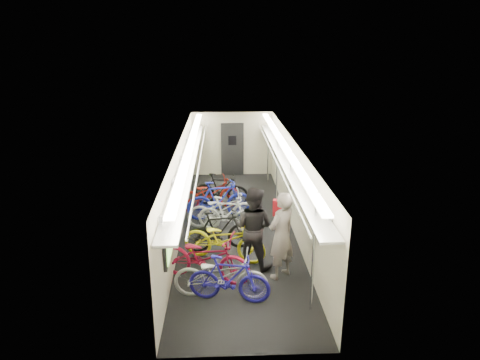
{
  "coord_description": "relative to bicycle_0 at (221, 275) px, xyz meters",
  "views": [
    {
      "loc": [
        -0.4,
        -10.72,
        4.88
      ],
      "look_at": [
        0.1,
        0.73,
        1.15
      ],
      "focal_mm": 32.0,
      "sensor_mm": 36.0,
      "label": 1
    }
  ],
  "objects": [
    {
      "name": "bicycle_8",
      "position": [
        -0.34,
        4.76,
        0.01
      ],
      "size": [
        2.01,
        1.11,
        1.0
      ],
      "primitive_type": "imported",
      "rotation": [
        0.0,
        0.0,
        1.82
      ],
      "color": "maroon",
      "rests_on": "ground"
    },
    {
      "name": "bicycle_2",
      "position": [
        -0.34,
        0.69,
        0.04
      ],
      "size": [
        2.16,
        1.39,
        1.07
      ],
      "primitive_type": "imported",
      "rotation": [
        0.0,
        0.0,
        1.21
      ],
      "color": "maroon",
      "rests_on": "ground"
    },
    {
      "name": "bicycle_7",
      "position": [
        -0.04,
        4.04,
        0.07
      ],
      "size": [
        1.95,
        0.94,
        1.13
      ],
      "primitive_type": "imported",
      "rotation": [
        0.0,
        0.0,
        1.8
      ],
      "color": "#1C26AA",
      "rests_on": "ground"
    },
    {
      "name": "bicycle_9",
      "position": [
        0.01,
        5.06,
        0.02
      ],
      "size": [
        1.78,
        0.79,
        1.03
      ],
      "primitive_type": "imported",
      "rotation": [
        0.0,
        0.0,
        1.39
      ],
      "color": "black",
      "rests_on": "ground"
    },
    {
      "name": "bicycle_3",
      "position": [
        -0.03,
        2.04,
        0.02
      ],
      "size": [
        1.77,
        0.81,
        1.03
      ],
      "primitive_type": "imported",
      "rotation": [
        0.0,
        0.0,
        1.77
      ],
      "color": "black",
      "rests_on": "ground"
    },
    {
      "name": "passenger_mid",
      "position": [
        0.72,
        1.25,
        0.45
      ],
      "size": [
        1.14,
        1.05,
        1.89
      ],
      "primitive_type": "imported",
      "rotation": [
        0.0,
        0.0,
        2.67
      ],
      "color": "black",
      "rests_on": "ground"
    },
    {
      "name": "train_car_shell",
      "position": [
        0.09,
        4.02,
        1.16
      ],
      "size": [
        10.0,
        10.0,
        10.0
      ],
      "color": "black",
      "rests_on": "ground"
    },
    {
      "name": "passenger_near",
      "position": [
        1.29,
        0.75,
        0.47
      ],
      "size": [
        0.84,
        0.81,
        1.94
      ],
      "primitive_type": "imported",
      "rotation": [
        0.0,
        0.0,
        3.85
      ],
      "color": "gray",
      "rests_on": "ground"
    },
    {
      "name": "bicycle_6",
      "position": [
        0.02,
        3.53,
        -0.0
      ],
      "size": [
        1.96,
        0.98,
        0.98
      ],
      "primitive_type": "imported",
      "rotation": [
        0.0,
        0.0,
        1.75
      ],
      "color": "#ADACB1",
      "rests_on": "ground"
    },
    {
      "name": "bicycle_1",
      "position": [
        0.16,
        -0.13,
        -0.01
      ],
      "size": [
        1.69,
        0.78,
        0.98
      ],
      "primitive_type": "imported",
      "rotation": [
        0.0,
        0.0,
        1.36
      ],
      "color": "#241CAA",
      "rests_on": "ground"
    },
    {
      "name": "bicycle_4",
      "position": [
        0.08,
        1.56,
        0.02
      ],
      "size": [
        2.1,
        1.3,
        1.04
      ],
      "primitive_type": "imported",
      "rotation": [
        0.0,
        0.0,
        1.24
      ],
      "color": "yellow",
      "rests_on": "ground"
    },
    {
      "name": "bicycle_5",
      "position": [
        0.17,
        3.18,
        -0.02
      ],
      "size": [
        1.66,
        0.82,
        0.96
      ],
      "primitive_type": "imported",
      "rotation": [
        0.0,
        0.0,
        1.33
      ],
      "color": "silver",
      "rests_on": "ground"
    },
    {
      "name": "bicycle_0",
      "position": [
        0.0,
        0.0,
        0.0
      ],
      "size": [
        1.95,
        0.9,
        0.99
      ],
      "primitive_type": "imported",
      "rotation": [
        0.0,
        0.0,
        1.44
      ],
      "color": "#A3A4A8",
      "rests_on": "ground"
    },
    {
      "name": "backpack",
      "position": [
        1.32,
        1.56,
        0.78
      ],
      "size": [
        0.28,
        0.19,
        0.38
      ],
      "primitive_type": "cube",
      "rotation": [
        0.0,
        0.0,
        -0.18
      ],
      "color": "red",
      "rests_on": "passenger_near"
    }
  ]
}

